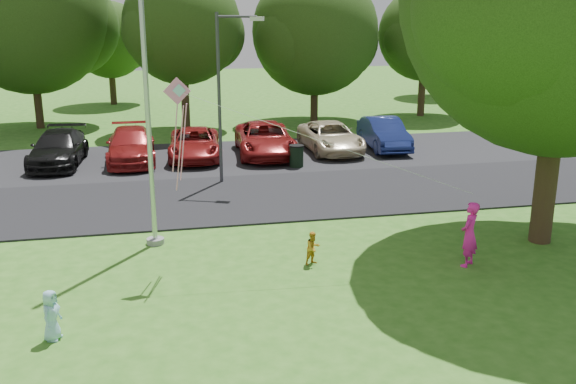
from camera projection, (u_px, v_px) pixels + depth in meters
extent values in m
plane|color=#326E1D|center=(318.00, 309.00, 14.31)|extent=(120.00, 120.00, 0.00)
cube|color=black|center=(254.00, 197.00, 22.77)|extent=(60.00, 6.00, 0.06)
cube|color=black|center=(232.00, 157.00, 28.88)|extent=(42.00, 7.00, 0.06)
cylinder|color=#B7BABF|center=(145.00, 66.00, 16.94)|extent=(0.14, 0.14, 10.00)
cylinder|color=gray|center=(155.00, 241.00, 18.30)|extent=(0.50, 0.50, 0.16)
cylinder|color=#3F3F44|center=(219.00, 101.00, 23.83)|extent=(0.13, 0.13, 6.36)
cylinder|color=#3F3F44|center=(237.00, 16.00, 22.88)|extent=(1.41, 0.64, 0.09)
cube|color=silver|center=(257.00, 19.00, 22.77)|extent=(0.53, 0.40, 0.15)
cylinder|color=black|center=(296.00, 157.00, 26.90)|extent=(0.58, 0.58, 0.93)
cylinder|color=black|center=(297.00, 146.00, 26.76)|extent=(0.62, 0.62, 0.05)
cylinder|color=#332316|center=(547.00, 176.00, 17.99)|extent=(0.62, 0.62, 3.89)
sphere|color=#1B340E|center=(529.00, 6.00, 15.35)|extent=(5.26, 5.26, 5.26)
sphere|color=#1B340E|center=(506.00, 7.00, 15.34)|extent=(4.56, 4.56, 4.56)
cylinder|color=#332316|center=(38.00, 100.00, 35.69)|extent=(0.44, 0.44, 3.19)
sphere|color=#1B340E|center=(29.00, 15.00, 34.44)|extent=(8.50, 8.50, 8.50)
sphere|color=#1B340E|center=(69.00, 26.00, 35.79)|extent=(5.53, 5.53, 5.53)
cylinder|color=#332316|center=(185.00, 99.00, 35.07)|extent=(0.44, 0.44, 3.43)
sphere|color=#1B340E|center=(182.00, 25.00, 33.99)|extent=(6.27, 6.27, 6.27)
sphere|color=#1B340E|center=(208.00, 34.00, 34.99)|extent=(4.07, 4.07, 4.07)
sphere|color=#1B340E|center=(159.00, 32.00, 33.09)|extent=(3.76, 3.76, 3.76)
cylinder|color=#332316|center=(314.00, 99.00, 37.88)|extent=(0.44, 0.44, 2.66)
sphere|color=#1B340E|center=(315.00, 32.00, 36.81)|extent=(7.27, 7.27, 7.27)
sphere|color=#1B340E|center=(339.00, 41.00, 37.97)|extent=(4.72, 4.72, 4.72)
sphere|color=#1B340E|center=(294.00, 39.00, 35.77)|extent=(4.36, 4.36, 4.36)
cylinder|color=#332316|center=(422.00, 91.00, 39.92)|extent=(0.44, 0.44, 3.02)
sphere|color=#1B340E|center=(425.00, 34.00, 38.96)|extent=(5.67, 5.67, 5.67)
sphere|color=#1B340E|center=(440.00, 40.00, 39.87)|extent=(3.68, 3.68, 3.68)
sphere|color=#1B340E|center=(412.00, 39.00, 38.15)|extent=(3.40, 3.40, 3.40)
cylinder|color=#332316|center=(574.00, 90.00, 39.14)|extent=(0.44, 0.44, 3.42)
sphere|color=#1B340E|center=(568.00, 16.00, 36.57)|extent=(5.26, 5.26, 5.26)
cylinder|color=#332316|center=(113.00, 86.00, 44.73)|extent=(0.44, 0.44, 2.60)
sphere|color=#1B340E|center=(109.00, 40.00, 43.88)|extent=(5.20, 5.20, 5.20)
sphere|color=#1B340E|center=(127.00, 45.00, 44.71)|extent=(3.38, 3.38, 3.38)
sphere|color=#1B340E|center=(93.00, 44.00, 43.13)|extent=(3.12, 3.12, 3.12)
cylinder|color=#332316|center=(436.00, 79.00, 49.05)|extent=(0.44, 0.44, 2.60)
sphere|color=#1B340E|center=(438.00, 37.00, 48.20)|extent=(5.20, 5.20, 5.20)
sphere|color=#1B340E|center=(449.00, 42.00, 49.03)|extent=(3.38, 3.38, 3.38)
sphere|color=#1B340E|center=(429.00, 41.00, 47.45)|extent=(3.12, 3.12, 3.12)
imported|color=black|center=(58.00, 148.00, 27.17)|extent=(2.30, 4.99, 1.41)
imported|color=maroon|center=(131.00, 145.00, 27.70)|extent=(2.08, 4.97, 1.43)
imported|color=maroon|center=(194.00, 144.00, 28.34)|extent=(2.55, 4.91, 1.32)
imported|color=maroon|center=(265.00, 139.00, 28.94)|extent=(2.78, 5.46, 1.48)
imported|color=#C6B793|center=(331.00, 137.00, 29.75)|extent=(2.35, 4.90, 1.35)
imported|color=navy|center=(384.00, 134.00, 30.27)|extent=(1.80, 4.51, 1.46)
imported|color=#FF21A8|center=(469.00, 234.00, 16.53)|extent=(0.74, 0.73, 1.73)
imported|color=orange|center=(313.00, 248.00, 16.74)|extent=(0.54, 0.49, 0.89)
imported|color=#95CEE4|center=(51.00, 315.00, 12.87)|extent=(0.51, 0.61, 1.07)
cube|color=pink|center=(177.00, 91.00, 15.42)|extent=(0.66, 0.06, 0.66)
cube|color=#8CC6E5|center=(179.00, 90.00, 15.39)|extent=(0.32, 0.04, 0.32)
cylinder|color=white|center=(329.00, 144.00, 15.82)|extent=(7.22, 1.44, 2.61)
cylinder|color=pink|center=(175.00, 138.00, 15.71)|extent=(0.21, 0.28, 1.76)
cylinder|color=pink|center=(183.00, 143.00, 15.84)|extent=(0.24, 0.46, 2.02)
cylinder|color=pink|center=(180.00, 150.00, 15.73)|extent=(0.27, 0.67, 2.25)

